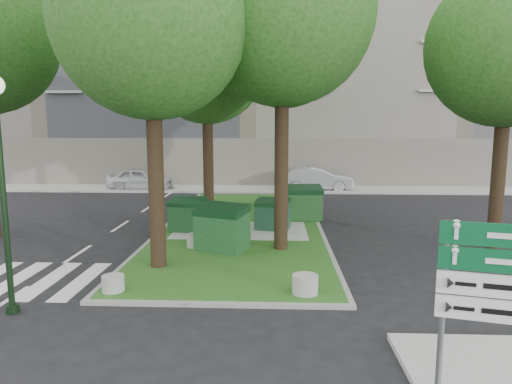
# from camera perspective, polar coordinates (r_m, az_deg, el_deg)

# --- Properties ---
(ground) EXTENTS (120.00, 120.00, 0.00)m
(ground) POSITION_cam_1_polar(r_m,az_deg,el_deg) (10.90, -7.53, -13.83)
(ground) COLOR black
(ground) RESTS_ON ground
(median_island) EXTENTS (6.00, 16.00, 0.12)m
(median_island) POSITION_cam_1_polar(r_m,az_deg,el_deg) (18.43, -1.70, -4.25)
(median_island) COLOR #274D16
(median_island) RESTS_ON ground
(median_kerb) EXTENTS (6.30, 16.30, 0.10)m
(median_kerb) POSITION_cam_1_polar(r_m,az_deg,el_deg) (18.43, -1.70, -4.28)
(median_kerb) COLOR gray
(median_kerb) RESTS_ON ground
(building_sidewalk) EXTENTS (42.00, 3.00, 0.12)m
(building_sidewalk) POSITION_cam_1_polar(r_m,az_deg,el_deg) (28.77, -1.18, 0.37)
(building_sidewalk) COLOR #999993
(building_sidewalk) RESTS_ON ground
(zebra_crossing) EXTENTS (5.00, 3.00, 0.01)m
(zebra_crossing) POSITION_cam_1_polar(r_m,az_deg,el_deg) (13.36, -22.67, -10.15)
(zebra_crossing) COLOR silver
(zebra_crossing) RESTS_ON ground
(apartment_building) EXTENTS (41.00, 12.00, 16.00)m
(apartment_building) POSITION_cam_1_polar(r_m,az_deg,el_deg) (36.18, -0.44, 14.65)
(apartment_building) COLOR tan
(apartment_building) RESTS_ON ground
(tree_median_near_left) EXTENTS (5.20, 5.20, 10.53)m
(tree_median_near_left) POSITION_cam_1_polar(r_m,az_deg,el_deg) (13.28, -12.62, 22.19)
(tree_median_near_left) COLOR black
(tree_median_near_left) RESTS_ON ground
(tree_median_mid) EXTENTS (4.80, 4.80, 9.99)m
(tree_median_mid) POSITION_cam_1_polar(r_m,az_deg,el_deg) (19.39, -5.91, 16.91)
(tree_median_mid) COLOR black
(tree_median_mid) RESTS_ON ground
(tree_median_far) EXTENTS (5.80, 5.80, 11.93)m
(tree_median_far) POSITION_cam_1_polar(r_m,az_deg,el_deg) (22.39, 3.85, 19.28)
(tree_median_far) COLOR black
(tree_median_far) RESTS_ON ground
(tree_street_right) EXTENTS (5.00, 5.00, 10.06)m
(tree_street_right) POSITION_cam_1_polar(r_m,az_deg,el_deg) (16.90, 29.34, 17.17)
(tree_street_right) COLOR black
(tree_street_right) RESTS_ON ground
(dumpster_a) EXTENTS (1.47, 1.12, 1.27)m
(dumpster_a) POSITION_cam_1_polar(r_m,az_deg,el_deg) (17.44, -8.50, -2.84)
(dumpster_a) COLOR #0F3916
(dumpster_a) RESTS_ON median_island
(dumpster_b) EXTENTS (1.89, 1.63, 1.48)m
(dumpster_b) POSITION_cam_1_polar(r_m,az_deg,el_deg) (14.67, -4.26, -4.52)
(dumpster_b) COLOR #124019
(dumpster_b) RESTS_ON median_island
(dumpster_c) EXTENTS (1.45, 1.15, 1.20)m
(dumpster_c) POSITION_cam_1_polar(r_m,az_deg,el_deg) (17.49, 2.10, -2.83)
(dumpster_c) COLOR black
(dumpster_c) RESTS_ON median_island
(dumpster_d) EXTENTS (1.64, 1.21, 1.45)m
(dumpster_d) POSITION_cam_1_polar(r_m,az_deg,el_deg) (19.40, 5.93, -1.37)
(dumpster_d) COLOR #133F15
(dumpster_d) RESTS_ON median_island
(bollard_left) EXTENTS (0.54, 0.54, 0.38)m
(bollard_left) POSITION_cam_1_polar(r_m,az_deg,el_deg) (11.77, -17.43, -10.82)
(bollard_left) COLOR #9C9C97
(bollard_left) RESTS_ON median_island
(bollard_right) EXTENTS (0.62, 0.62, 0.44)m
(bollard_right) POSITION_cam_1_polar(r_m,az_deg,el_deg) (11.16, 6.16, -11.38)
(bollard_right) COLOR #999A95
(bollard_right) RESTS_ON median_island
(bollard_mid) EXTENTS (0.60, 0.60, 0.43)m
(bollard_mid) POSITION_cam_1_polar(r_m,az_deg,el_deg) (15.21, -7.50, -6.01)
(bollard_mid) COLOR gray
(bollard_mid) RESTS_ON median_island
(litter_bin) EXTENTS (0.42, 0.42, 0.74)m
(litter_bin) POSITION_cam_1_polar(r_m,az_deg,el_deg) (20.10, 6.37, -1.97)
(litter_bin) COLOR yellow
(litter_bin) RESTS_ON median_island
(street_lamp) EXTENTS (0.41, 0.41, 5.12)m
(street_lamp) POSITION_cam_1_polar(r_m,az_deg,el_deg) (11.01, -29.28, 2.69)
(street_lamp) COLOR black
(street_lamp) RESTS_ON ground
(directional_sign) EXTENTS (1.33, 0.38, 2.73)m
(directional_sign) POSITION_cam_1_polar(r_m,az_deg,el_deg) (6.98, 27.23, -10.82)
(directional_sign) COLOR slate
(directional_sign) RESTS_ON sidewalk_corner
(car_white) EXTENTS (4.19, 1.90, 1.40)m
(car_white) POSITION_cam_1_polar(r_m,az_deg,el_deg) (29.47, -14.24, 1.56)
(car_white) COLOR silver
(car_white) RESTS_ON ground
(car_silver) EXTENTS (4.53, 1.74, 1.47)m
(car_silver) POSITION_cam_1_polar(r_m,az_deg,el_deg) (28.56, 7.54, 1.61)
(car_silver) COLOR #A6AAAE
(car_silver) RESTS_ON ground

